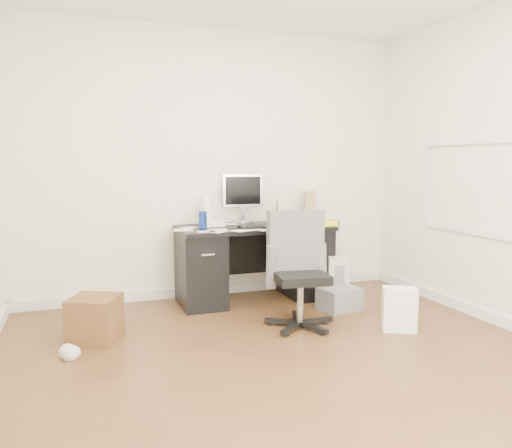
{
  "coord_description": "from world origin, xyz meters",
  "views": [
    {
      "loc": [
        -1.31,
        -2.97,
        1.38
      ],
      "look_at": [
        0.16,
        1.2,
        0.83
      ],
      "focal_mm": 35.0,
      "sensor_mm": 36.0,
      "label": 1
    }
  ],
  "objects_px": {
    "keyboard": "(263,226)",
    "office_chair": "(301,270)",
    "desk": "(254,261)",
    "pc_tower": "(334,275)",
    "lcd_monitor": "(243,199)",
    "wicker_basket": "(95,319)"
  },
  "relations": [
    {
      "from": "keyboard",
      "to": "office_chair",
      "type": "xyz_separation_m",
      "value": [
        0.05,
        -0.76,
        -0.28
      ]
    },
    {
      "from": "desk",
      "to": "keyboard",
      "type": "height_order",
      "value": "keyboard"
    },
    {
      "from": "office_chair",
      "to": "pc_tower",
      "type": "relative_size",
      "value": 2.14
    },
    {
      "from": "lcd_monitor",
      "to": "pc_tower",
      "type": "height_order",
      "value": "lcd_monitor"
    },
    {
      "from": "desk",
      "to": "keyboard",
      "type": "bearing_deg",
      "value": -77.23
    },
    {
      "from": "lcd_monitor",
      "to": "pc_tower",
      "type": "bearing_deg",
      "value": -17.19
    },
    {
      "from": "lcd_monitor",
      "to": "office_chair",
      "type": "relative_size",
      "value": 0.53
    },
    {
      "from": "keyboard",
      "to": "lcd_monitor",
      "type": "bearing_deg",
      "value": 101.05
    },
    {
      "from": "keyboard",
      "to": "pc_tower",
      "type": "height_order",
      "value": "keyboard"
    },
    {
      "from": "desk",
      "to": "wicker_basket",
      "type": "bearing_deg",
      "value": -156.08
    },
    {
      "from": "office_chair",
      "to": "keyboard",
      "type": "bearing_deg",
      "value": 100.65
    },
    {
      "from": "lcd_monitor",
      "to": "office_chair",
      "type": "height_order",
      "value": "lcd_monitor"
    },
    {
      "from": "office_chair",
      "to": "wicker_basket",
      "type": "distance_m",
      "value": 1.67
    },
    {
      "from": "wicker_basket",
      "to": "desk",
      "type": "bearing_deg",
      "value": 23.92
    },
    {
      "from": "desk",
      "to": "office_chair",
      "type": "xyz_separation_m",
      "value": [
        0.08,
        -0.93,
        0.09
      ]
    },
    {
      "from": "desk",
      "to": "wicker_basket",
      "type": "distance_m",
      "value": 1.71
    },
    {
      "from": "desk",
      "to": "pc_tower",
      "type": "xyz_separation_m",
      "value": [
        0.81,
        -0.17,
        -0.17
      ]
    },
    {
      "from": "lcd_monitor",
      "to": "keyboard",
      "type": "relative_size",
      "value": 1.09
    },
    {
      "from": "office_chair",
      "to": "wicker_basket",
      "type": "bearing_deg",
      "value": 178.78
    },
    {
      "from": "desk",
      "to": "lcd_monitor",
      "type": "distance_m",
      "value": 0.65
    },
    {
      "from": "keyboard",
      "to": "wicker_basket",
      "type": "distance_m",
      "value": 1.77
    },
    {
      "from": "lcd_monitor",
      "to": "keyboard",
      "type": "xyz_separation_m",
      "value": [
        0.09,
        -0.38,
        -0.24
      ]
    }
  ]
}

